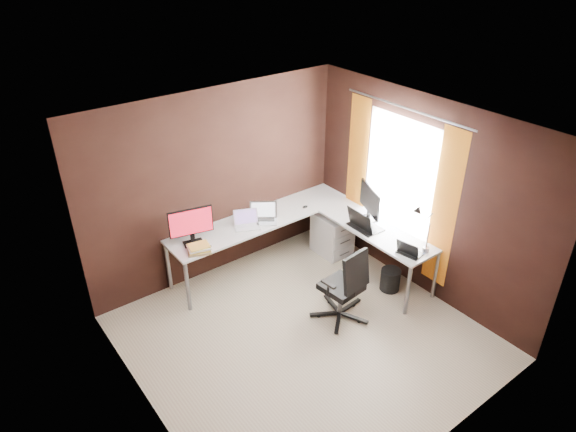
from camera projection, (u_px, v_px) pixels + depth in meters
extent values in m
cube|color=#B1A789|center=(304.00, 337.00, 5.89)|extent=(3.60, 3.60, 0.00)
cube|color=white|center=(309.00, 131.00, 4.65)|extent=(3.60, 3.60, 0.00)
cube|color=black|center=(217.00, 184.00, 6.51)|extent=(3.60, 0.00, 2.50)
cube|color=black|center=(450.00, 347.00, 4.03)|extent=(3.60, 0.00, 2.50)
cube|color=black|center=(141.00, 317.00, 4.33)|extent=(0.00, 3.60, 2.50)
cube|color=black|center=(422.00, 197.00, 6.21)|extent=(0.00, 3.60, 2.50)
cube|color=white|center=(401.00, 173.00, 6.35)|extent=(0.00, 1.00, 1.30)
cube|color=orange|center=(444.00, 210.00, 5.93)|extent=(0.01, 0.35, 2.00)
cube|color=orange|center=(357.00, 169.00, 6.93)|extent=(0.01, 0.35, 2.00)
cylinder|color=slate|center=(407.00, 108.00, 5.92)|extent=(0.02, 1.90, 0.02)
cube|color=white|center=(262.00, 219.00, 6.82)|extent=(2.65, 0.60, 0.03)
cube|color=white|center=(378.00, 230.00, 6.58)|extent=(0.60, 1.65, 0.03)
cylinder|color=slate|center=(188.00, 286.00, 6.15)|extent=(0.05, 0.05, 0.70)
cylinder|color=slate|center=(168.00, 266.00, 6.51)|extent=(0.05, 0.05, 0.70)
cylinder|color=slate|center=(408.00, 290.00, 6.09)|extent=(0.05, 0.05, 0.70)
cylinder|color=slate|center=(436.00, 274.00, 6.36)|extent=(0.05, 0.05, 0.70)
cylinder|color=slate|center=(322.00, 207.00, 7.86)|extent=(0.05, 0.05, 0.70)
cube|color=white|center=(332.00, 234.00, 7.29)|extent=(0.42, 0.50, 0.60)
cube|color=black|center=(193.00, 243.00, 6.27)|extent=(0.27, 0.20, 0.01)
cube|color=black|center=(192.00, 238.00, 6.26)|extent=(0.06, 0.04, 0.11)
cube|color=black|center=(191.00, 222.00, 6.14)|extent=(0.53, 0.15, 0.35)
cube|color=red|center=(191.00, 222.00, 6.13)|extent=(0.50, 0.12, 0.32)
cube|color=black|center=(369.00, 218.00, 6.79)|extent=(0.21, 0.25, 0.01)
cube|color=black|center=(368.00, 215.00, 6.76)|extent=(0.05, 0.06, 0.10)
cube|color=black|center=(370.00, 199.00, 6.65)|extent=(0.24, 0.54, 0.36)
cube|color=blue|center=(371.00, 199.00, 6.65)|extent=(0.21, 0.50, 0.33)
cube|color=white|center=(247.00, 227.00, 6.61)|extent=(0.38, 0.33, 0.02)
cube|color=white|center=(246.00, 216.00, 6.62)|extent=(0.31, 0.18, 0.20)
cube|color=#795BA0|center=(246.00, 217.00, 6.62)|extent=(0.27, 0.16, 0.17)
cube|color=silver|center=(263.00, 221.00, 6.73)|extent=(0.43, 0.41, 0.02)
cube|color=silver|center=(263.00, 210.00, 6.76)|extent=(0.33, 0.26, 0.22)
cube|color=silver|center=(263.00, 210.00, 6.75)|extent=(0.28, 0.23, 0.19)
cube|color=black|center=(365.00, 227.00, 6.60)|extent=(0.30, 0.43, 0.02)
cube|color=black|center=(360.00, 220.00, 6.47)|extent=(0.09, 0.42, 0.26)
cube|color=#1A253D|center=(360.00, 220.00, 6.48)|extent=(0.07, 0.37, 0.23)
cube|color=black|center=(410.00, 253.00, 6.08)|extent=(0.25, 0.32, 0.02)
cube|color=black|center=(407.00, 249.00, 5.99)|extent=(0.11, 0.29, 0.18)
cube|color=#AA4A51|center=(408.00, 248.00, 5.99)|extent=(0.09, 0.25, 0.15)
cube|color=tan|center=(199.00, 250.00, 6.12)|extent=(0.34, 0.31, 0.03)
cube|color=gold|center=(199.00, 249.00, 6.10)|extent=(0.30, 0.27, 0.02)
cube|color=silver|center=(199.00, 247.00, 6.09)|extent=(0.31, 0.27, 0.02)
cube|color=gold|center=(199.00, 246.00, 6.08)|extent=(0.27, 0.23, 0.02)
ellipsoid|color=black|center=(209.00, 247.00, 6.18)|extent=(0.08, 0.06, 0.03)
ellipsoid|color=black|center=(305.00, 207.00, 7.04)|extent=(0.08, 0.05, 0.03)
cylinder|color=slate|center=(426.00, 249.00, 6.10)|extent=(0.08, 0.08, 0.06)
cylinder|color=slate|center=(428.00, 236.00, 6.01)|extent=(0.02, 0.02, 0.33)
cylinder|color=slate|center=(426.00, 219.00, 5.89)|extent=(0.02, 0.18, 0.24)
cone|color=slate|center=(419.00, 212.00, 5.87)|extent=(0.10, 0.13, 0.13)
cylinder|color=slate|center=(340.00, 300.00, 6.12)|extent=(0.05, 0.05, 0.35)
cube|color=black|center=(341.00, 287.00, 6.02)|extent=(0.46, 0.46, 0.07)
cube|color=black|center=(356.00, 272.00, 5.73)|extent=(0.39, 0.15, 0.46)
cylinder|color=black|center=(390.00, 280.00, 6.60)|extent=(0.26, 0.26, 0.29)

